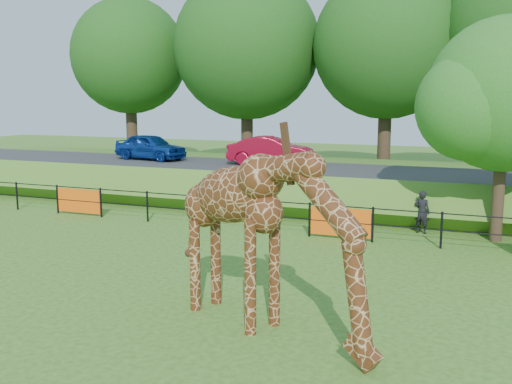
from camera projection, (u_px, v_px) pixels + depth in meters
ground at (102, 315)px, 11.57m from camera, size 90.00×90.00×0.00m
giraffe at (268, 241)px, 10.48m from camera, size 4.84×2.82×3.50m
perimeter_fence at (251, 215)px, 18.81m from camera, size 28.07×0.10×1.10m
embankment at (314, 181)px, 25.66m from camera, size 40.00×9.00×1.30m
road at (305, 170)px, 24.17m from camera, size 40.00×5.00×0.12m
car_blue at (150, 147)px, 27.49m from camera, size 3.86×2.06×1.25m
car_red at (271, 151)px, 25.35m from camera, size 3.91×1.66×1.25m
visitor at (422, 212)px, 18.51m from camera, size 0.58×0.46×1.41m
tree_east at (508, 101)px, 16.91m from camera, size 5.40×4.71×6.76m
bg_tree_line at (385, 43)px, 29.86m from camera, size 37.30×8.80×11.82m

